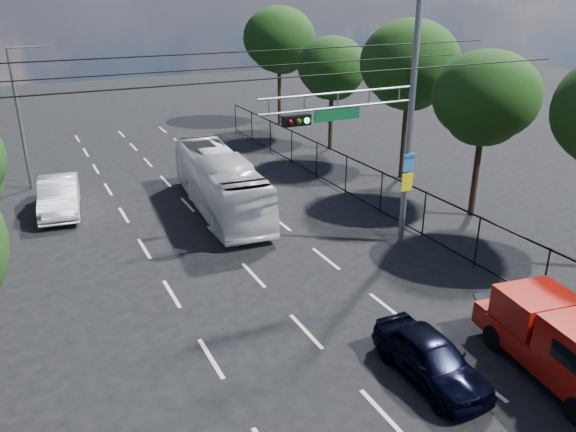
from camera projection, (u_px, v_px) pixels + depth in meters
ground at (384, 415)px, 13.50m from camera, size 120.00×120.00×0.00m
lane_markings at (201, 219)px, 25.13m from camera, size 6.12×38.00×0.01m
signal_mast at (384, 117)px, 20.37m from camera, size 6.43×0.39×9.50m
streetlight_left at (22, 112)px, 27.70m from camera, size 2.09×0.22×7.08m
utility_wires at (238, 66)px, 18.15m from camera, size 22.00×5.04×0.74m
fence_right at (367, 185)px, 26.37m from camera, size 0.06×34.03×2.00m
tree_right_b at (485, 104)px, 23.75m from camera, size 4.50×4.50×7.31m
tree_right_c at (409, 70)px, 28.73m from camera, size 5.10×5.10×8.29m
tree_right_d at (332, 72)px, 34.71m from camera, size 4.32×4.32×7.02m
tree_right_e at (279, 43)px, 41.04m from camera, size 5.28×5.28×8.58m
red_pickup at (568, 344)px, 14.39m from camera, size 2.73×5.58×2.00m
navy_hatchback at (431, 358)px, 14.57m from camera, size 1.58×3.75×1.27m
white_bus at (220, 183)px, 25.72m from camera, size 2.99×9.65×2.65m
white_van at (59, 196)px, 25.64m from camera, size 2.24×4.95×1.58m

